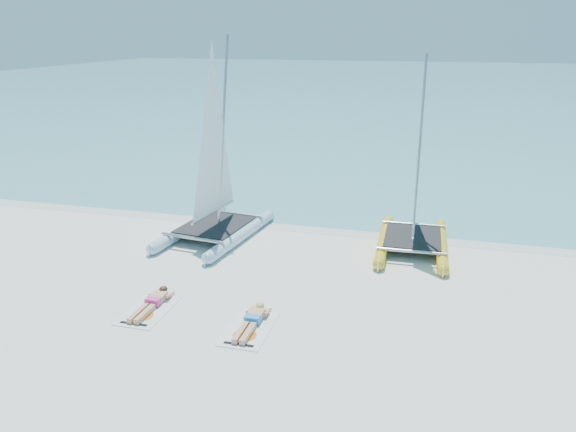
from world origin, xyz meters
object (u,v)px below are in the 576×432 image
(towel_a, at_px, (149,310))
(sunbather_a, at_px, (152,302))
(towel_b, at_px, (249,328))
(sunbather_b, at_px, (252,320))
(catamaran_yellow, at_px, (417,186))
(catamaran_blue, at_px, (214,178))

(towel_a, distance_m, sunbather_a, 0.22)
(towel_a, relative_size, sunbather_a, 1.07)
(towel_b, height_order, sunbather_b, sunbather_b)
(catamaran_yellow, distance_m, towel_b, 7.76)
(sunbather_b, bearing_deg, catamaran_blue, 119.38)
(towel_a, bearing_deg, catamaran_blue, 93.93)
(towel_a, relative_size, sunbather_b, 1.07)
(catamaran_blue, height_order, sunbather_b, catamaran_blue)
(catamaran_blue, height_order, towel_a, catamaran_blue)
(catamaran_blue, height_order, towel_b, catamaran_blue)
(catamaran_blue, bearing_deg, sunbather_b, -53.24)
(catamaran_blue, distance_m, towel_a, 5.85)
(catamaran_yellow, bearing_deg, towel_a, -134.83)
(towel_b, distance_m, sunbather_b, 0.22)
(towel_b, bearing_deg, catamaran_yellow, 63.15)
(towel_a, bearing_deg, towel_b, -4.73)
(towel_a, bearing_deg, sunbather_b, -0.71)
(sunbather_a, relative_size, sunbather_b, 1.00)
(towel_b, bearing_deg, sunbather_b, 90.00)
(catamaran_blue, xyz_separation_m, towel_b, (3.11, -5.71, -2.01))
(catamaran_blue, xyz_separation_m, catamaran_yellow, (6.50, 0.99, -0.06))
(catamaran_blue, xyz_separation_m, towel_a, (0.38, -5.49, -2.01))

